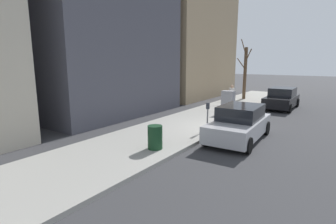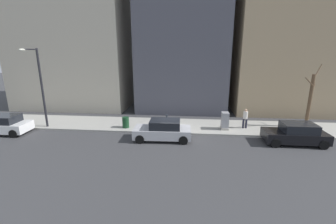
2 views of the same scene
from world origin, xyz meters
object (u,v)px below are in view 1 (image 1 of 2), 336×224
parked_car_silver (239,123)px  bare_tree (245,72)px  pedestrian_near_meter (232,95)px  trash_bin (155,137)px  utility_box (228,102)px  parking_meter (208,114)px  office_tower_left (168,4)px  parked_car_black (282,99)px

parked_car_silver → bare_tree: size_ratio=0.81×
parked_car_silver → pedestrian_near_meter: 7.18m
parked_car_silver → trash_bin: bearing=57.0°
utility_box → pedestrian_near_meter: size_ratio=0.86×
parking_meter → pedestrian_near_meter: 6.57m
bare_tree → pedestrian_near_meter: bearing=99.4°
parked_car_silver → office_tower_left: size_ratio=0.23×
trash_bin → office_tower_left: bearing=-57.2°
bare_tree → pedestrian_near_meter: (-0.89, 5.34, -1.43)m
parking_meter → pedestrian_near_meter: pedestrian_near_meter is taller
utility_box → office_tower_left: bearing=-36.9°
parked_car_silver → pedestrian_near_meter: pedestrian_near_meter is taller
bare_tree → pedestrian_near_meter: size_ratio=3.17×
trash_bin → pedestrian_near_meter: bearing=-85.3°
parking_meter → trash_bin: size_ratio=1.50×
parked_car_silver → trash_bin: 4.00m
parked_car_black → parked_car_silver: same height
pedestrian_near_meter → office_tower_left: office_tower_left is taller
bare_tree → office_tower_left: office_tower_left is taller
utility_box → trash_bin: (-0.40, 8.28, -0.25)m
office_tower_left → pedestrian_near_meter: bearing=149.1°
bare_tree → parking_meter: bearing=100.4°
parked_car_silver → parking_meter: 1.62m
trash_bin → pedestrian_near_meter: pedestrian_near_meter is taller
parked_car_black → trash_bin: parked_car_black is taller
parked_car_black → parked_car_silver: (-0.12, 9.44, 0.00)m
pedestrian_near_meter → trash_bin: bearing=0.8°
utility_box → parked_car_black: bearing=-116.9°
utility_box → trash_bin: bearing=92.8°
parked_car_silver → utility_box: (2.45, -4.85, 0.11)m
parked_car_black → trash_bin: 13.01m
office_tower_left → parked_car_black: bearing=167.7°
parked_car_silver → trash_bin: (2.05, 3.43, -0.14)m
parked_car_silver → pedestrian_near_meter: (2.88, -6.57, 0.35)m
parked_car_silver → office_tower_left: 18.94m
parked_car_black → office_tower_left: 14.76m
trash_bin → office_tower_left: office_tower_left is taller
parked_car_black → utility_box: (2.33, 4.58, 0.11)m
parking_meter → pedestrian_near_meter: size_ratio=0.81×
parking_meter → bare_tree: size_ratio=0.26×
parking_meter → parked_car_black: bearing=-99.0°
utility_box → bare_tree: (1.31, -7.06, 1.66)m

